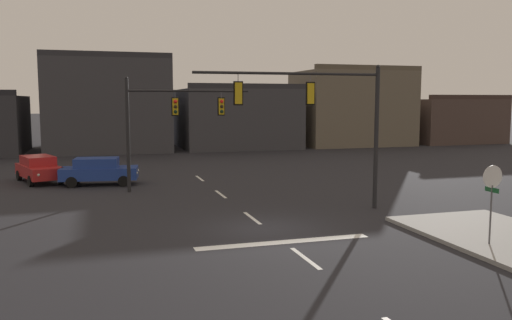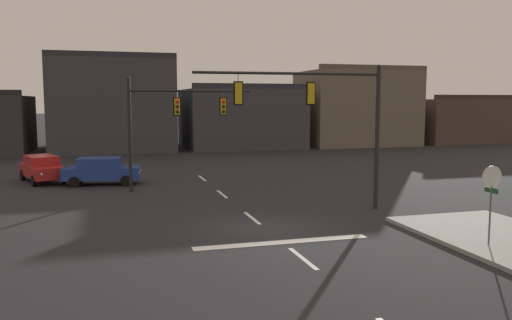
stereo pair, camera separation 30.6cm
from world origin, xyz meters
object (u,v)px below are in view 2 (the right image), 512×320
object	(u,v)px
signal_mast_near_side	(325,110)
stop_sign	(491,186)
car_lot_nearside	(101,170)
signal_mast_far_side	(167,116)
car_lot_middle	(42,168)

from	to	relation	value
signal_mast_near_side	stop_sign	bearing A→B (deg)	-68.08
signal_mast_near_side	car_lot_nearside	bearing A→B (deg)	132.46
signal_mast_far_side	car_lot_nearside	bearing A→B (deg)	139.52
signal_mast_far_side	car_lot_nearside	size ratio (longest dim) A/B	1.47
signal_mast_near_side	car_lot_middle	world-z (taller)	signal_mast_near_side
car_lot_middle	signal_mast_near_side	bearing A→B (deg)	-43.97
car_lot_nearside	car_lot_middle	distance (m)	4.11
signal_mast_near_side	car_lot_nearside	xyz separation A→B (m)	(-9.72, 10.62, -3.71)
car_lot_nearside	signal_mast_near_side	bearing A→B (deg)	-47.54
stop_sign	car_lot_nearside	bearing A→B (deg)	125.28
stop_sign	signal_mast_far_side	bearing A→B (deg)	121.43
stop_sign	car_lot_middle	world-z (taller)	stop_sign
signal_mast_near_side	stop_sign	distance (m)	8.16
car_lot_nearside	car_lot_middle	world-z (taller)	same
signal_mast_far_side	stop_sign	bearing A→B (deg)	-58.57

